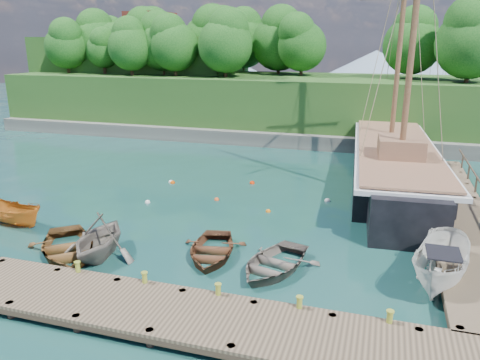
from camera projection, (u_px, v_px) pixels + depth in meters
The scene contains 24 objects.
ground at pixel (215, 247), 22.54m from camera, with size 160.00×160.00×0.00m, color #143A36.
dock_near at pixel (204, 319), 15.90m from camera, with size 20.00×3.20×1.10m.
dock_east at pixel (456, 214), 25.56m from camera, with size 3.20×24.00×1.10m.
bollard_0 at pixel (80, 285), 19.00m from camera, with size 0.26×0.26×0.45m, color olive.
bollard_1 at pixel (146, 296), 18.15m from camera, with size 0.26×0.26×0.45m, color olive.
bollard_2 at pixel (218, 309), 17.30m from camera, with size 0.26×0.26×0.45m, color olive.
bollard_3 at pixel (299, 323), 16.45m from camera, with size 0.26×0.26×0.45m, color olive.
bollard_4 at pixel (388, 338), 15.60m from camera, with size 0.26×0.26×0.45m, color olive.
rowboat_0 at pixel (68, 255), 21.64m from camera, with size 3.53×4.94×1.02m, color brown.
rowboat_1 at pixel (100, 256), 21.54m from camera, with size 3.55×4.11×2.16m, color slate.
rowboat_2 at pixel (211, 257), 21.51m from camera, with size 3.04×4.25×0.88m, color #512E1B.
rowboat_3 at pixel (273, 270), 20.23m from camera, with size 3.17×4.43×0.92m, color #635950.
motorboat_orange at pixel (16, 225), 25.21m from camera, with size 1.41×3.75×1.45m, color #C96F20.
cabin_boat_white at pixel (439, 285), 19.00m from camera, with size 1.96×5.21×2.01m, color silver.
schooner at pixel (393, 167), 32.19m from camera, with size 6.61×28.94×21.44m.
mooring_buoy_0 at pixel (148, 203), 28.68m from camera, with size 0.32×0.32×0.32m, color silver.
mooring_buoy_1 at pixel (217, 200), 29.17m from camera, with size 0.31×0.31×0.31m, color #D34B1B.
mooring_buoy_2 at pixel (268, 212), 27.15m from camera, with size 0.29×0.29×0.29m, color orange.
mooring_buoy_3 at pixel (327, 201), 28.94m from camera, with size 0.35×0.35×0.35m, color silver.
mooring_buoy_4 at pixel (173, 183), 32.65m from camera, with size 0.33×0.33×0.33m, color #D64900.
mooring_buoy_5 at pixel (252, 183), 32.57m from camera, with size 0.35×0.35×0.35m, color red.
mooring_buoy_6 at pixel (171, 183), 32.79m from camera, with size 0.33×0.33×0.33m, color white.
headland at pixel (203, 78), 53.33m from camera, with size 51.00×19.31×12.90m.
distant_ridge at pixel (371, 71), 84.17m from camera, with size 117.00×40.00×10.00m.
Camera 1 is at (7.27, -19.40, 9.51)m, focal length 35.00 mm.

